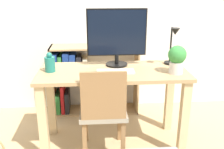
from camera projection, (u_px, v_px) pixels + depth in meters
The scene contains 9 objects.
ground_plane at pixel (113, 143), 2.53m from camera, with size 10.00×10.00×0.00m, color tan.
desk at pixel (113, 87), 2.34m from camera, with size 1.30×0.56×0.74m.
monitor at pixel (117, 35), 2.34m from camera, with size 0.54×0.20×0.51m.
keyboard at pixel (116, 72), 2.23m from camera, with size 0.32×0.12×0.02m.
vase at pixel (50, 63), 2.23m from camera, with size 0.09×0.09×0.17m.
desk_lamp at pixel (173, 43), 2.34m from camera, with size 0.10×0.19×0.35m.
potted_plant at pixel (177, 58), 2.17m from camera, with size 0.15×0.15×0.24m.
chair at pixel (103, 109), 2.22m from camera, with size 0.40×0.40×0.82m.
bookshelf at pixel (79, 77), 3.01m from camera, with size 0.99×0.28×0.80m.
Camera 1 is at (-0.17, -2.16, 1.46)m, focal length 42.00 mm.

